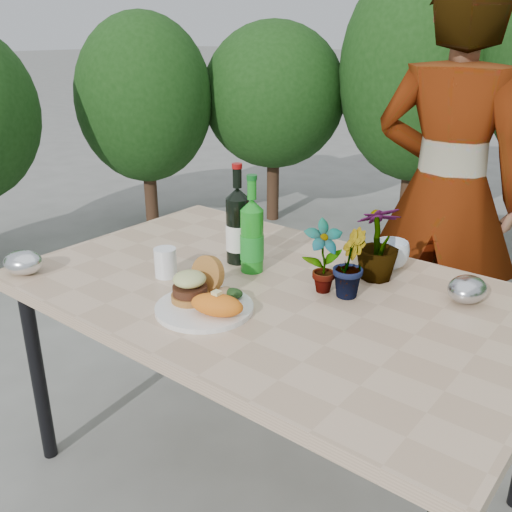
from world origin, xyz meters
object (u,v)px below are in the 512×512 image
Objects in this scene: patio_table at (272,304)px; person at (446,194)px; wine_bottle at (238,227)px; dinner_plate at (204,308)px.

patio_table is 1.01m from person.
wine_bottle is at bearing 61.05° from person.
dinner_plate is at bearing -103.49° from patio_table.
person is (0.21, 1.23, 0.10)m from dinner_plate.
dinner_plate is at bearing -40.88° from wine_bottle.
wine_bottle reaches higher than patio_table.
person is (0.15, 0.99, 0.17)m from patio_table.
wine_bottle reaches higher than dinner_plate.
person is at bearing 81.13° from patio_table.
person is at bearing 80.21° from dinner_plate.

